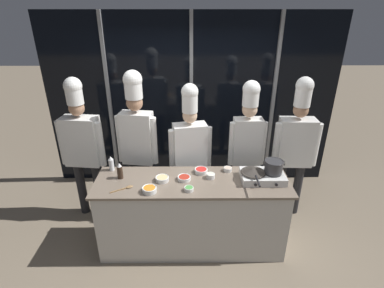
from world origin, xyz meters
name	(u,v)px	position (x,y,z in m)	size (l,w,h in m)	color
ground_plane	(192,243)	(0.00, 0.00, 0.00)	(24.00, 24.00, 0.00)	#7F705B
window_wall_back	(191,103)	(0.00, 1.60, 1.35)	(4.48, 0.09, 2.70)	black
demo_counter	(192,214)	(0.00, 0.00, 0.47)	(2.23, 0.67, 0.93)	beige
portable_stove	(262,176)	(0.81, 0.02, 0.98)	(0.49, 0.35, 0.10)	silver
frying_pan	(253,171)	(0.69, 0.02, 1.06)	(0.29, 0.49, 0.05)	#38332D
stock_pot	(274,166)	(0.92, 0.02, 1.11)	(0.23, 0.21, 0.15)	#333335
squeeze_bottle_clear	(111,164)	(-0.97, 0.25, 1.02)	(0.06, 0.06, 0.19)	white
squeeze_bottle_soy	(120,171)	(-0.83, 0.07, 1.03)	(0.07, 0.07, 0.20)	#332319
prep_bowl_scallions	(189,189)	(-0.04, -0.19, 0.96)	(0.10, 0.10, 0.04)	white
prep_bowl_carrots	(149,189)	(-0.46, -0.22, 0.97)	(0.16, 0.16, 0.06)	white
prep_bowl_bell_pepper	(201,170)	(0.11, 0.19, 0.96)	(0.16, 0.16, 0.05)	white
prep_bowl_bean_sprouts	(211,176)	(0.21, 0.06, 0.97)	(0.10, 0.10, 0.06)	white
prep_bowl_ginger	(162,179)	(-0.34, 0.01, 0.96)	(0.16, 0.16, 0.05)	white
prep_bowl_chili_flakes	(184,178)	(-0.09, 0.03, 0.96)	(0.15, 0.15, 0.04)	white
prep_bowl_chicken	(228,169)	(0.43, 0.22, 0.96)	(0.10, 0.10, 0.05)	white
serving_spoon_slotted	(126,188)	(-0.72, -0.14, 0.94)	(0.24, 0.16, 0.02)	olive
chef_head	(82,141)	(-1.43, 0.65, 1.14)	(0.61, 0.29, 1.98)	#232326
chef_sous	(137,135)	(-0.70, 0.62, 1.24)	(0.53, 0.27, 2.07)	#232326
chef_line	(190,146)	(-0.02, 0.59, 1.10)	(0.55, 0.30, 1.92)	#4C4C51
chef_pastry	(247,139)	(0.72, 0.64, 1.17)	(0.49, 0.22, 1.94)	#2D3856
chef_apprentice	(296,142)	(1.37, 0.64, 1.13)	(0.60, 0.25, 1.98)	#232326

